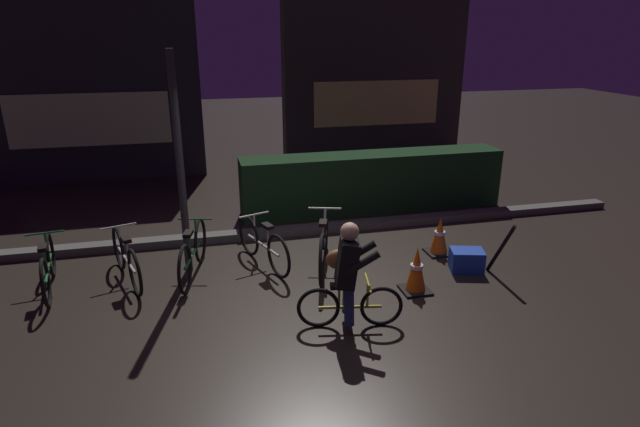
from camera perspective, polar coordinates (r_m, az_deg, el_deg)
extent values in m
plane|color=#2D261E|center=(6.60, -0.46, -9.23)|extent=(40.00, 40.00, 0.00)
cube|color=#56544F|center=(8.53, -3.85, -1.94)|extent=(12.00, 0.24, 0.12)
cube|color=#19381C|center=(9.64, 5.74, 3.47)|extent=(4.80, 0.70, 1.05)
cube|color=#262328|center=(12.37, -23.90, 12.15)|extent=(4.64, 0.50, 3.87)
cube|color=#BFCC8C|center=(12.18, -23.73, 9.31)|extent=(3.25, 0.04, 1.10)
cube|color=#383330|center=(13.66, 5.92, 14.52)|extent=(4.63, 0.50, 4.02)
cube|color=#F2D172|center=(13.47, 6.21, 11.84)|extent=(3.24, 0.04, 1.10)
cylinder|color=#2D2D33|center=(7.04, -14.96, 4.87)|extent=(0.10, 0.10, 2.94)
torus|color=black|center=(7.94, -27.23, -3.96)|extent=(0.14, 0.61, 0.61)
torus|color=black|center=(7.11, -27.66, -6.68)|extent=(0.14, 0.61, 0.61)
cylinder|color=#236B38|center=(7.52, -27.43, -5.25)|extent=(0.17, 0.90, 0.04)
cylinder|color=#236B38|center=(7.31, -27.72, -4.53)|extent=(0.03, 0.03, 0.34)
cube|color=black|center=(7.25, -27.93, -3.30)|extent=(0.13, 0.21, 0.05)
cylinder|color=#236B38|center=(7.68, -27.54, -3.22)|extent=(0.03, 0.03, 0.38)
cylinder|color=#236B38|center=(7.62, -27.76, -1.90)|extent=(0.46, 0.09, 0.02)
torus|color=black|center=(7.77, -21.03, -3.51)|extent=(0.23, 0.60, 0.62)
torus|color=black|center=(6.93, -19.46, -6.09)|extent=(0.23, 0.60, 0.62)
cylinder|color=silver|center=(7.35, -20.29, -4.73)|extent=(0.32, 0.88, 0.04)
cylinder|color=silver|center=(7.14, -20.17, -3.93)|extent=(0.03, 0.03, 0.34)
cube|color=black|center=(7.07, -20.33, -2.65)|extent=(0.16, 0.22, 0.05)
cylinder|color=silver|center=(7.51, -20.88, -2.69)|extent=(0.03, 0.03, 0.39)
cylinder|color=silver|center=(7.44, -21.06, -1.31)|extent=(0.44, 0.17, 0.02)
torus|color=black|center=(7.67, -12.88, -2.86)|extent=(0.19, 0.63, 0.64)
torus|color=black|center=(6.82, -14.47, -5.89)|extent=(0.19, 0.63, 0.64)
cylinder|color=#236B38|center=(7.24, -13.63, -4.28)|extent=(0.25, 0.93, 0.04)
cylinder|color=#236B38|center=(7.02, -14.03, -3.50)|extent=(0.03, 0.03, 0.36)
cube|color=black|center=(6.96, -14.15, -2.14)|extent=(0.14, 0.22, 0.05)
cylinder|color=#236B38|center=(7.40, -13.32, -2.05)|extent=(0.03, 0.03, 0.40)
cylinder|color=#236B38|center=(7.33, -13.44, -0.59)|extent=(0.45, 0.13, 0.02)
torus|color=black|center=(7.77, -7.75, -2.35)|extent=(0.25, 0.59, 0.61)
torus|color=black|center=(7.03, -4.52, -4.65)|extent=(0.25, 0.59, 0.61)
cylinder|color=silver|center=(7.39, -6.22, -3.45)|extent=(0.34, 0.86, 0.04)
cylinder|color=silver|center=(7.20, -5.68, -2.62)|extent=(0.03, 0.03, 0.34)
cube|color=black|center=(7.14, -5.73, -1.36)|extent=(0.16, 0.22, 0.05)
cylinder|color=silver|center=(7.53, -7.14, -1.49)|extent=(0.03, 0.03, 0.38)
cylinder|color=silver|center=(7.46, -7.20, -0.13)|extent=(0.44, 0.18, 0.02)
torus|color=black|center=(7.74, 0.62, -1.92)|extent=(0.25, 0.67, 0.69)
torus|color=black|center=(6.79, 0.18, -5.11)|extent=(0.25, 0.67, 0.69)
cylinder|color=silver|center=(7.26, 0.41, -3.41)|extent=(0.34, 1.00, 0.04)
cylinder|color=silver|center=(7.02, 0.34, -2.53)|extent=(0.03, 0.03, 0.39)
cube|color=black|center=(6.95, 0.34, -1.04)|extent=(0.15, 0.22, 0.05)
cylinder|color=silver|center=(7.44, 0.53, -1.01)|extent=(0.03, 0.03, 0.44)
cylinder|color=silver|center=(7.37, 0.54, 0.58)|extent=(0.45, 0.16, 0.02)
cube|color=black|center=(6.88, 10.29, -8.15)|extent=(0.36, 0.36, 0.03)
cone|color=#EA560F|center=(6.75, 10.44, -5.88)|extent=(0.26, 0.26, 0.57)
cylinder|color=white|center=(6.74, 10.46, -5.66)|extent=(0.16, 0.16, 0.05)
cube|color=black|center=(8.04, 12.72, -4.12)|extent=(0.36, 0.36, 0.03)
cone|color=#EA560F|center=(7.94, 12.87, -2.24)|extent=(0.26, 0.26, 0.54)
cylinder|color=white|center=(7.93, 12.89, -2.06)|extent=(0.16, 0.16, 0.05)
cube|color=#193DB7|center=(7.54, 15.64, -4.91)|extent=(0.51, 0.43, 0.30)
torus|color=black|center=(5.98, 6.68, -9.99)|extent=(0.48, 0.14, 0.48)
torus|color=black|center=(5.91, -0.18, -10.21)|extent=(0.48, 0.14, 0.48)
cylinder|color=gold|center=(5.94, 3.27, -10.12)|extent=(0.70, 0.17, 0.04)
cylinder|color=gold|center=(5.86, 2.08, -9.03)|extent=(0.03, 0.03, 0.26)
cube|color=black|center=(5.80, 2.10, -7.89)|extent=(0.22, 0.14, 0.05)
cylinder|color=gold|center=(5.89, 5.20, -8.79)|extent=(0.03, 0.03, 0.30)
cylinder|color=gold|center=(5.82, 5.24, -7.50)|extent=(0.11, 0.46, 0.02)
cylinder|color=navy|center=(5.99, 2.99, -9.16)|extent=(0.15, 0.22, 0.42)
cylinder|color=navy|center=(5.82, 3.19, -10.10)|extent=(0.15, 0.22, 0.42)
cube|color=black|center=(5.68, 2.97, -5.36)|extent=(0.32, 0.36, 0.54)
sphere|color=tan|center=(5.54, 3.25, -1.97)|extent=(0.20, 0.20, 0.20)
cylinder|color=black|center=(5.80, 4.23, -4.29)|extent=(0.40, 0.15, 0.29)
cylinder|color=black|center=(5.55, 4.57, -5.46)|extent=(0.40, 0.15, 0.29)
ellipsoid|color=brown|center=(5.88, 2.20, -5.00)|extent=(0.34, 0.22, 0.24)
cylinder|color=black|center=(7.41, 19.03, -3.63)|extent=(0.15, 0.41, 0.79)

